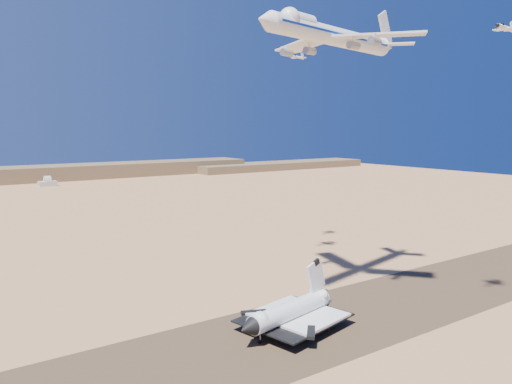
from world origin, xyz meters
TOP-DOWN VIEW (x-y plane):
  - ground at (0.00, 0.00)m, footprint 1200.00×1200.00m
  - runway at (0.00, 0.00)m, footprint 600.00×50.00m
  - ridgeline at (65.32, 527.31)m, footprint 960.00×90.00m
  - shuttle at (13.74, 2.27)m, footprint 43.66×32.73m
  - carrier_747 at (42.25, 15.85)m, footprint 84.60×63.83m
  - crew_a at (23.59, -6.00)m, footprint 0.53×0.71m
  - crew_b at (18.02, -5.12)m, footprint 0.88×0.92m
  - crew_c at (21.37, -6.19)m, footprint 1.18×0.82m
  - chase_jet_a at (71.66, -32.29)m, footprint 14.28×7.90m
  - chase_jet_c at (60.62, 61.84)m, footprint 16.36×9.07m
  - chase_jet_d at (82.35, 83.58)m, footprint 13.71×8.01m

SIDE VIEW (x-z plane):
  - ground at x=0.00m, z-range 0.00..0.00m
  - runway at x=0.00m, z-range 0.00..0.06m
  - crew_b at x=18.02m, z-range 0.06..1.73m
  - crew_a at x=23.59m, z-range 0.06..1.81m
  - crew_c at x=21.37m, z-range 0.06..1.89m
  - shuttle at x=13.74m, z-range -4.97..16.54m
  - ridgeline at x=65.32m, z-range -1.37..16.63m
  - chase_jet_a at x=71.66m, z-range 95.85..99.42m
  - carrier_747 at x=42.25m, z-range 88.77..109.80m
  - chase_jet_c at x=60.62m, z-range 99.63..103.72m
  - chase_jet_d at x=82.35m, z-range 100.67..104.17m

